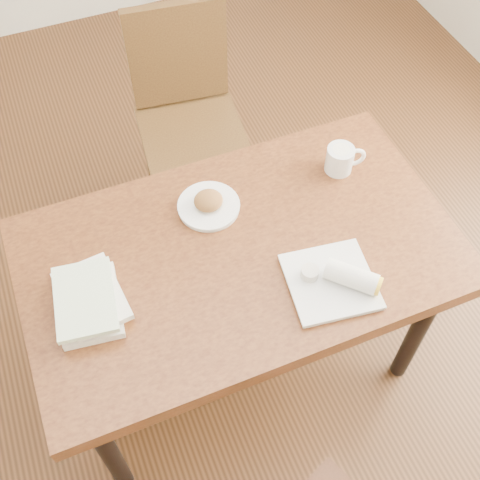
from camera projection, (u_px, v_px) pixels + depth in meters
name	position (u px, v px, depth m)	size (l,w,h in m)	color
ground	(240.00, 356.00, 2.43)	(4.00, 5.00, 0.01)	#472814
table	(240.00, 265.00, 1.88)	(1.32, 0.78, 0.75)	brown
chair_far	(187.00, 107.00, 2.49)	(0.47, 0.47, 0.95)	#4C3415
plate_scone	(209.00, 204.00, 1.90)	(0.20, 0.20, 0.06)	white
coffee_mug	(341.00, 159.00, 1.97)	(0.14, 0.09, 0.09)	white
plate_burrito	(337.00, 280.00, 1.73)	(0.28, 0.28, 0.08)	white
book_stack	(89.00, 300.00, 1.68)	(0.21, 0.27, 0.06)	white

